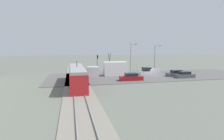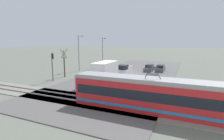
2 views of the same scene
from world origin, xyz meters
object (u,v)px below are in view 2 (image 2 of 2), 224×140
object	(u,v)px
street_lamp_mid_block	(79,50)
sedan_car_1	(151,80)
pickup_truck	(124,70)
street_tree	(64,64)
box_truck	(102,74)
sedan_car_2	(149,68)
traffic_light_pole	(52,63)
no_parking_sign	(90,65)
sedan_car_0	(160,69)
light_rail_tram	(152,95)
street_lamp_near_crossing	(103,50)

from	to	relation	value
street_lamp_mid_block	sedan_car_1	bearing A→B (deg)	160.35
sedan_car_1	pickup_truck	bearing A→B (deg)	134.85
street_tree	street_lamp_mid_block	xyz separation A→B (m)	(1.53, -7.31, 2.25)
box_truck	sedan_car_2	distance (m)	15.85
traffic_light_pole	street_lamp_mid_block	xyz separation A→B (m)	(1.99, -10.94, 1.58)
traffic_light_pole	no_parking_sign	distance (m)	12.02
street_lamp_mid_block	traffic_light_pole	bearing A→B (deg)	100.30
pickup_truck	traffic_light_pole	size ratio (longest dim) A/B	1.13
pickup_truck	street_lamp_mid_block	bearing A→B (deg)	4.82
sedan_car_0	street_lamp_mid_block	distance (m)	19.03
light_rail_tram	no_parking_sign	world-z (taller)	light_rail_tram
pickup_truck	sedan_car_0	bearing A→B (deg)	-140.87
street_lamp_mid_block	box_truck	bearing A→B (deg)	138.67
sedan_car_1	street_lamp_mid_block	distance (m)	19.44
pickup_truck	street_tree	world-z (taller)	street_tree
street_tree	sedan_car_1	bearing A→B (deg)	-176.80
sedan_car_1	sedan_car_0	bearing A→B (deg)	92.06
box_truck	traffic_light_pole	bearing A→B (deg)	11.78
no_parking_sign	street_lamp_near_crossing	bearing A→B (deg)	-94.50
light_rail_tram	sedan_car_2	size ratio (longest dim) A/B	3.32
traffic_light_pole	no_parking_sign	size ratio (longest dim) A/B	2.25
pickup_truck	traffic_light_pole	world-z (taller)	traffic_light_pole
sedan_car_0	sedan_car_2	distance (m)	2.47
sedan_car_2	traffic_light_pole	world-z (taller)	traffic_light_pole
sedan_car_1	traffic_light_pole	bearing A→B (deg)	-164.09
street_lamp_mid_block	no_parking_sign	world-z (taller)	street_lamp_mid_block
sedan_car_1	street_lamp_near_crossing	size ratio (longest dim) A/B	0.61
street_lamp_near_crossing	street_lamp_mid_block	bearing A→B (deg)	68.35
traffic_light_pole	street_tree	size ratio (longest dim) A/B	0.89
light_rail_tram	sedan_car_0	distance (m)	23.94
no_parking_sign	traffic_light_pole	bearing A→B (deg)	88.84
pickup_truck	sedan_car_1	xyz separation A→B (m)	(-7.26, 7.30, -0.06)
light_rail_tram	traffic_light_pole	distance (m)	19.27
traffic_light_pole	street_tree	distance (m)	3.71
sedan_car_2	street_lamp_near_crossing	size ratio (longest dim) A/B	0.62
pickup_truck	street_lamp_mid_block	world-z (taller)	street_lamp_mid_block
light_rail_tram	pickup_truck	world-z (taller)	light_rail_tram
box_truck	sedan_car_0	size ratio (longest dim) A/B	2.22
sedan_car_2	street_tree	distance (m)	19.01
light_rail_tram	box_truck	distance (m)	12.65
street_lamp_near_crossing	traffic_light_pole	bearing A→B (deg)	87.74
street_lamp_near_crossing	street_lamp_mid_block	world-z (taller)	street_lamp_mid_block
traffic_light_pole	street_lamp_near_crossing	xyz separation A→B (m)	(-0.70, -17.71, 1.33)
box_truck	street_lamp_near_crossing	distance (m)	17.96
light_rail_tram	sedan_car_2	bearing A→B (deg)	-77.72
box_truck	street_lamp_near_crossing	size ratio (longest dim) A/B	1.26
sedan_car_2	traffic_light_pole	distance (m)	21.48
sedan_car_2	pickup_truck	bearing A→B (deg)	-130.77
street_lamp_mid_block	sedan_car_0	bearing A→B (deg)	-159.78
sedan_car_1	traffic_light_pole	size ratio (longest dim) A/B	0.98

